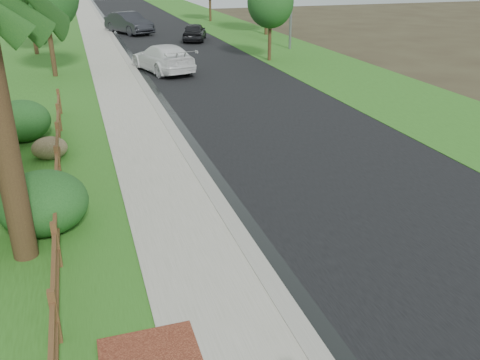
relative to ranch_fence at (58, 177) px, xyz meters
name	(u,v)px	position (x,y,z in m)	size (l,w,h in m)	color
ground	(267,317)	(3.60, -6.40, -0.62)	(120.00, 120.00, 0.00)	#342A1C
road	(168,39)	(8.20, 28.60, -0.61)	(8.00, 90.00, 0.02)	black
curb	(115,41)	(4.00, 28.60, -0.56)	(0.40, 90.00, 0.12)	gray
wet_gutter	(120,41)	(4.35, 28.60, -0.60)	(0.50, 90.00, 0.00)	black
sidewalk	(98,41)	(2.70, 28.60, -0.57)	(2.20, 90.00, 0.10)	gray
grass_strip	(72,43)	(0.80, 28.60, -0.59)	(1.60, 90.00, 0.06)	#2B5E1A
verge_far	(249,35)	(15.10, 28.60, -0.60)	(6.00, 90.00, 0.04)	#2B5E1A
ranch_fence	(58,177)	(0.00, 0.00, 0.00)	(0.12, 16.92, 1.10)	#4E291A
white_suv	(163,58)	(5.60, 15.80, 0.17)	(2.15, 5.28, 1.53)	white
dark_car_mid	(194,32)	(10.01, 26.83, 0.09)	(1.63, 4.05, 1.38)	black
dark_car_far	(129,23)	(5.60, 32.60, 0.29)	(1.88, 5.38, 1.77)	black
boulder	(50,148)	(-0.30, 3.19, -0.24)	(1.13, 0.84, 0.75)	brown
shrub_b	(43,203)	(-0.30, -1.78, 0.12)	(2.10, 2.10, 1.47)	#184017
shrub_c	(21,121)	(-1.24, 5.41, 0.11)	(2.01, 2.01, 1.45)	#184017
tree_near_right	(271,2)	(12.60, 17.13, 2.93)	(2.85, 2.85, 5.12)	#352115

